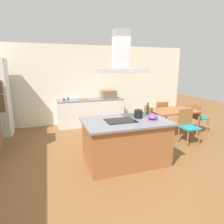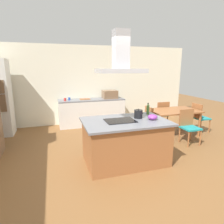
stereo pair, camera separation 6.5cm
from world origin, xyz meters
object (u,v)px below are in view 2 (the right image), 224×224
(dining_table, at_px, (174,113))
(chair_facing_back_wall, at_px, (161,113))
(chair_at_right_end, at_px, (199,116))
(cutting_board, at_px, (85,99))
(mixing_bowl, at_px, (153,117))
(range_hood, at_px, (121,59))
(coffee_mug_blue, at_px, (69,99))
(countertop_microwave, at_px, (110,94))
(chair_at_left_end, at_px, (145,121))
(olive_oil_bottle, at_px, (148,109))
(tea_kettle, at_px, (138,114))
(cooktop, at_px, (120,121))
(coffee_mug_red, at_px, (65,99))
(chair_facing_island, at_px, (189,124))

(dining_table, bearing_deg, chair_facing_back_wall, 90.00)
(chair_at_right_end, bearing_deg, cutting_board, 150.97)
(mixing_bowl, distance_m, range_hood, 1.33)
(coffee_mug_blue, bearing_deg, chair_at_right_end, -25.40)
(countertop_microwave, relative_size, chair_facing_back_wall, 0.56)
(chair_at_right_end, bearing_deg, chair_at_left_end, 180.00)
(olive_oil_bottle, relative_size, cutting_board, 0.77)
(coffee_mug_blue, bearing_deg, range_hood, -75.64)
(tea_kettle, bearing_deg, cutting_board, 103.32)
(chair_at_right_end, relative_size, chair_at_left_end, 1.00)
(coffee_mug_blue, distance_m, cutting_board, 0.52)
(chair_facing_back_wall, height_order, chair_at_right_end, same)
(cutting_board, distance_m, range_hood, 3.17)
(olive_oil_bottle, distance_m, coffee_mug_blue, 2.99)
(chair_at_left_end, bearing_deg, range_hood, -135.31)
(cooktop, relative_size, cutting_board, 1.76)
(cooktop, bearing_deg, chair_facing_back_wall, 41.13)
(olive_oil_bottle, distance_m, coffee_mug_red, 2.98)
(range_hood, bearing_deg, tea_kettle, 12.64)
(olive_oil_bottle, distance_m, chair_facing_back_wall, 1.98)
(chair_facing_island, bearing_deg, coffee_mug_red, 141.82)
(countertop_microwave, height_order, dining_table, countertop_microwave)
(tea_kettle, relative_size, chair_facing_island, 0.26)
(cooktop, height_order, mixing_bowl, mixing_bowl)
(dining_table, bearing_deg, coffee_mug_blue, 147.84)
(cooktop, xyz_separation_m, cutting_board, (-0.22, 2.93, 0.00))
(cutting_board, relative_size, range_hood, 0.38)
(olive_oil_bottle, relative_size, coffee_mug_blue, 2.89)
(dining_table, distance_m, chair_facing_back_wall, 0.68)
(coffee_mug_blue, xyz_separation_m, chair_at_left_end, (1.91, -1.77, -0.44))
(countertop_microwave, relative_size, chair_at_left_end, 0.56)
(chair_at_left_end, bearing_deg, coffee_mug_red, 140.89)
(chair_at_right_end, distance_m, range_hood, 3.58)
(chair_facing_back_wall, relative_size, chair_at_left_end, 1.00)
(tea_kettle, distance_m, countertop_microwave, 2.79)
(countertop_microwave, xyz_separation_m, chair_at_right_end, (2.34, -1.73, -0.53))
(tea_kettle, height_order, chair_at_left_end, tea_kettle)
(cutting_board, distance_m, chair_facing_island, 3.38)
(coffee_mug_red, bearing_deg, chair_facing_island, -38.18)
(cooktop, bearing_deg, tea_kettle, 12.64)
(mixing_bowl, height_order, coffee_mug_blue, mixing_bowl)
(dining_table, xyz_separation_m, chair_facing_back_wall, (0.00, 0.67, -0.16))
(dining_table, relative_size, chair_facing_island, 1.57)
(countertop_microwave, xyz_separation_m, coffee_mug_blue, (-1.39, 0.04, -0.09))
(tea_kettle, relative_size, chair_at_left_end, 0.26)
(tea_kettle, height_order, olive_oil_bottle, olive_oil_bottle)
(chair_facing_back_wall, xyz_separation_m, range_hood, (-2.07, -1.81, 1.59))
(countertop_microwave, bearing_deg, mixing_bowl, -89.49)
(cutting_board, height_order, chair_at_right_end, cutting_board)
(chair_at_right_end, relative_size, range_hood, 0.99)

